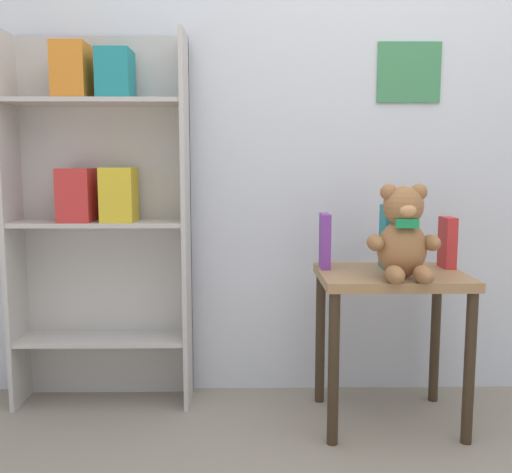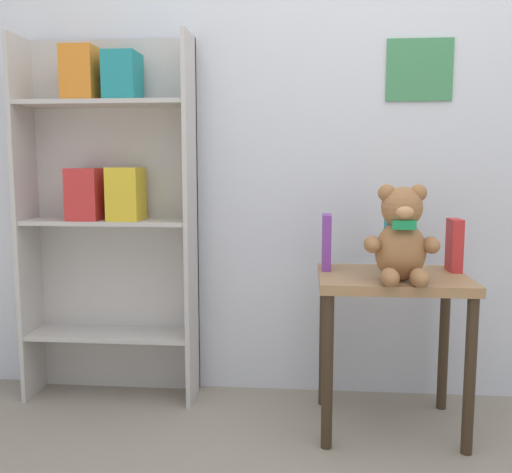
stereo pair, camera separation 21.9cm
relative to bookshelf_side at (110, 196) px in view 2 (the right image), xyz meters
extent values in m
cube|color=silver|center=(1.05, 0.13, 0.38)|extent=(4.80, 0.06, 2.50)
cube|color=#3D8451|center=(1.29, 0.09, 0.52)|extent=(0.27, 0.01, 0.25)
cube|color=#BCB7B2|center=(-0.35, -0.03, -0.11)|extent=(0.02, 0.22, 1.52)
cube|color=#BCB7B2|center=(0.35, -0.03, -0.11)|extent=(0.02, 0.22, 1.52)
cube|color=#BCB7B2|center=(0.00, 0.07, -0.11)|extent=(0.73, 0.02, 1.52)
cube|color=#BCB7B2|center=(0.00, -0.03, -0.59)|extent=(0.69, 0.21, 0.02)
cube|color=#BCB7B2|center=(0.00, -0.03, -0.11)|extent=(0.69, 0.21, 0.02)
cube|color=#BCB7B2|center=(0.00, -0.03, 0.38)|extent=(0.69, 0.21, 0.02)
cube|color=orange|center=(-0.08, -0.04, 0.50)|extent=(0.13, 0.16, 0.22)
cube|color=teal|center=(0.09, -0.04, 0.49)|extent=(0.13, 0.16, 0.19)
cube|color=red|center=(-0.08, -0.04, 0.01)|extent=(0.13, 0.16, 0.22)
cube|color=gold|center=(0.09, -0.04, 0.01)|extent=(0.13, 0.16, 0.22)
cube|color=#9E754C|center=(1.15, -0.23, -0.29)|extent=(0.55, 0.43, 0.04)
cylinder|color=#37291A|center=(0.91, -0.42, -0.59)|extent=(0.04, 0.04, 0.56)
cylinder|color=#37291A|center=(1.40, -0.42, -0.59)|extent=(0.04, 0.04, 0.56)
cylinder|color=#37291A|center=(0.91, -0.05, -0.59)|extent=(0.04, 0.04, 0.56)
cylinder|color=#37291A|center=(1.40, -0.05, -0.59)|extent=(0.04, 0.04, 0.56)
ellipsoid|color=#99663D|center=(1.16, -0.35, -0.17)|extent=(0.18, 0.14, 0.21)
sphere|color=#99663D|center=(1.16, -0.35, -0.01)|extent=(0.14, 0.14, 0.14)
sphere|color=#99663D|center=(1.11, -0.35, 0.04)|extent=(0.06, 0.06, 0.06)
sphere|color=#99663D|center=(1.22, -0.35, 0.04)|extent=(0.06, 0.06, 0.06)
ellipsoid|color=tan|center=(1.16, -0.41, -0.02)|extent=(0.06, 0.04, 0.04)
ellipsoid|color=#99663D|center=(1.06, -0.36, -0.14)|extent=(0.06, 0.11, 0.06)
ellipsoid|color=#99663D|center=(1.26, -0.36, -0.14)|extent=(0.06, 0.11, 0.06)
ellipsoid|color=#99663D|center=(1.11, -0.45, -0.24)|extent=(0.06, 0.13, 0.06)
ellipsoid|color=#99663D|center=(1.21, -0.45, -0.24)|extent=(0.06, 0.13, 0.06)
cube|color=#198E4C|center=(1.16, -0.40, -0.07)|extent=(0.08, 0.02, 0.03)
cube|color=purple|center=(0.91, -0.14, -0.16)|extent=(0.04, 0.12, 0.21)
cube|color=teal|center=(1.15, -0.15, -0.15)|extent=(0.04, 0.14, 0.25)
cube|color=red|center=(1.40, -0.14, -0.17)|extent=(0.04, 0.11, 0.20)
camera|label=1|loc=(0.61, -2.36, 0.14)|focal=40.00mm
camera|label=2|loc=(0.83, -2.35, 0.14)|focal=40.00mm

